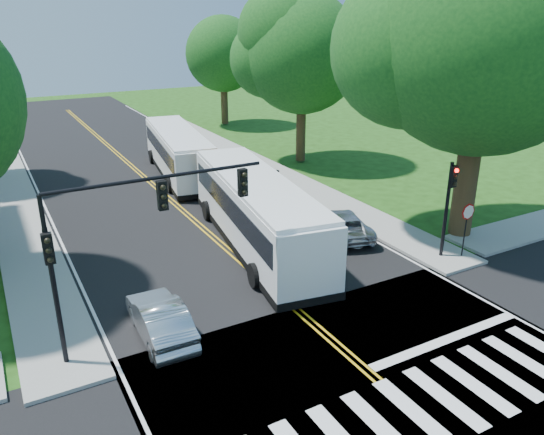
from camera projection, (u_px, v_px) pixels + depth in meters
ground at (401, 401)px, 15.38m from camera, size 140.00×140.00×0.00m
road at (184, 212)px, 30.06m from camera, size 14.00×96.00×0.01m
cross_road at (401, 401)px, 15.38m from camera, size 60.00×12.00×0.01m
center_line at (162, 192)px, 33.32m from camera, size 0.36×70.00×0.01m
edge_line_w at (47, 211)px, 30.24m from camera, size 0.12×70.00×0.01m
edge_line_e at (258, 177)px, 36.40m from camera, size 0.12×70.00×0.01m
crosswalk at (413, 411)px, 14.97m from camera, size 12.60×3.00×0.01m
stop_bar at (447, 339)px, 18.27m from camera, size 6.60×0.40×0.01m
sidewalk_nw at (13, 199)px, 31.98m from camera, size 2.60×40.00×0.15m
sidewalk_ne at (257, 163)px, 39.51m from camera, size 2.60×40.00×0.15m
tree_ne_big at (486, 35)px, 23.44m from camera, size 10.80×10.80×14.91m
tree_east_mid at (302, 54)px, 37.35m from camera, size 8.40×8.40×11.93m
tree_east_far at (223, 54)px, 51.21m from camera, size 7.20×7.20×10.34m
signal_nw at (127, 226)px, 16.39m from camera, size 7.15×0.46×5.66m
signal_ne at (449, 197)px, 23.29m from camera, size 0.30×0.46×4.40m
stop_sign at (467, 217)px, 23.61m from camera, size 0.76×0.08×2.53m
bus_lead at (257, 211)px, 25.08m from camera, size 4.79×13.26×3.36m
bus_follow at (178, 152)px, 36.35m from camera, size 4.40×12.31×3.12m
hatchback at (160, 319)px, 18.21m from camera, size 1.60×4.27×1.39m
suv at (343, 224)px, 26.57m from camera, size 3.27×4.91×1.25m
dark_sedan at (251, 174)px, 35.10m from camera, size 2.51×4.36×1.19m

